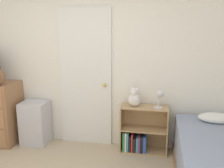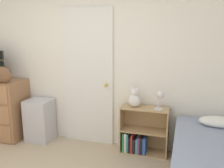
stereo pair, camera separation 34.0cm
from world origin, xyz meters
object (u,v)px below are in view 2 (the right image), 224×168
(storage_bin, at_px, (40,120))
(desk_lamp, at_px, (160,96))
(handbag, at_px, (3,74))
(bookshelf, at_px, (141,135))
(teddy_bear, at_px, (135,99))

(storage_bin, relative_size, desk_lamp, 2.45)
(handbag, bearing_deg, bookshelf, 7.33)
(bookshelf, xyz_separation_m, teddy_bear, (-0.10, -0.00, 0.54))
(handbag, xyz_separation_m, bookshelf, (2.07, 0.27, -0.83))
(storage_bin, height_order, bookshelf, bookshelf)
(handbag, bearing_deg, storage_bin, 26.67)
(handbag, xyz_separation_m, storage_bin, (0.44, 0.22, -0.76))
(teddy_bear, bearing_deg, bookshelf, 1.48)
(storage_bin, bearing_deg, bookshelf, 1.55)
(bookshelf, height_order, teddy_bear, teddy_bear)
(storage_bin, xyz_separation_m, teddy_bear, (1.53, 0.04, 0.47))
(handbag, relative_size, storage_bin, 0.53)
(handbag, height_order, bookshelf, handbag)
(bookshelf, bearing_deg, desk_lamp, -9.72)
(teddy_bear, relative_size, desk_lamp, 1.00)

